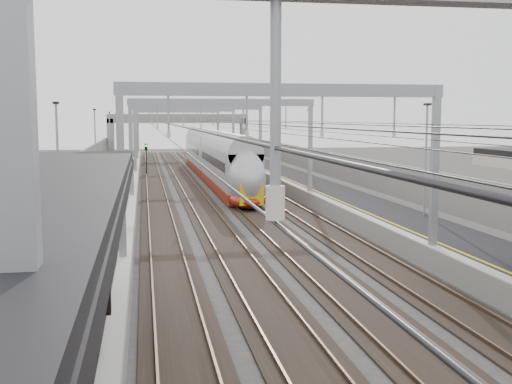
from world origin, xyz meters
name	(u,v)px	position (x,y,z in m)	size (l,w,h in m)	color
platform_left	(109,198)	(-8.00, 45.00, 0.50)	(4.00, 120.00, 1.00)	black
platform_right	(321,193)	(8.00, 45.00, 0.50)	(4.00, 120.00, 1.00)	black
tracks	(218,201)	(0.00, 45.00, 0.05)	(11.40, 140.00, 0.20)	black
overhead_line	(209,120)	(0.00, 51.62, 6.14)	(13.00, 140.00, 6.60)	gray
overbridge	(178,124)	(0.00, 100.00, 5.31)	(22.00, 2.20, 6.90)	gray
wall_left	(63,183)	(-11.20, 45.00, 1.60)	(0.30, 120.00, 3.20)	gray
wall_right	(361,178)	(11.20, 45.00, 1.60)	(0.30, 120.00, 3.20)	gray
train	(215,162)	(1.50, 60.33, 1.98)	(2.54, 46.35, 4.03)	#9E230E
signal_green	(146,153)	(-5.20, 69.05, 2.42)	(0.32, 0.32, 3.48)	black
signal_red_near	(222,152)	(3.20, 69.41, 2.42)	(0.32, 0.32, 3.48)	black
signal_red_far	(242,153)	(5.40, 68.49, 2.42)	(0.32, 0.32, 3.48)	black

